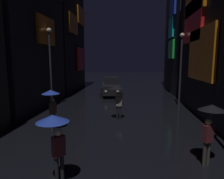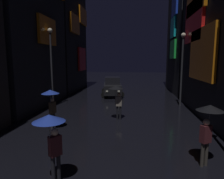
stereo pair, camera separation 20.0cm
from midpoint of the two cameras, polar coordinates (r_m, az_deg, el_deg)
The scene contains 10 objects.
building_left_mid at distance 17.69m, azimuth -25.60°, elevation 18.54°, with size 4.25×8.58×13.94m.
building_left_far at distance 25.46m, azimuth -14.91°, elevation 14.60°, with size 4.25×8.09×13.02m.
building_right_far at distance 24.91m, azimuth 21.13°, elevation 17.90°, with size 4.25×8.18×15.95m.
pedestrian_midstreet_left_blue at distance 5.92m, azimuth -17.00°, elevation -11.02°, with size 0.90×0.90×2.12m.
pedestrian_foreground_left_black at distance 7.55m, azimuth 25.65°, elevation -7.30°, with size 0.90×0.90×2.12m.
pedestrian_midstreet_centre_blue at distance 10.68m, azimuth -17.44°, elevation -2.46°, with size 0.90×0.90×2.12m.
pedestrian_far_right_black at distance 12.00m, azimuth 0.94°, elevation -0.93°, with size 0.90×0.90×2.12m.
car_distant at distance 20.50m, azimuth -0.56°, elevation 0.81°, with size 2.64×4.32×1.92m.
streetlamp_left_far at distance 16.04m, azimuth -17.58°, elevation 8.32°, with size 0.36×0.36×5.99m.
streetlamp_right_far at distance 16.65m, azimuth 18.77°, elevation 7.69°, with size 0.36×0.36×5.69m.
Camera 1 is at (1.23, -1.67, 3.59)m, focal length 32.00 mm.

